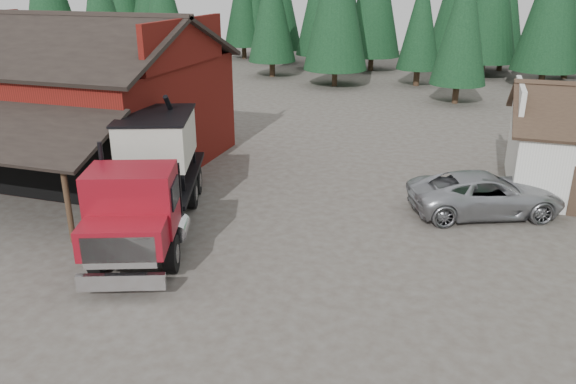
% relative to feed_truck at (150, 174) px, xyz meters
% --- Properties ---
extents(ground, '(120.00, 120.00, 0.00)m').
position_rel_feed_truck_xyz_m(ground, '(3.50, -4.03, -2.10)').
color(ground, '#473F37').
rests_on(ground, ground).
extents(red_barn, '(12.80, 13.63, 7.18)m').
position_rel_feed_truck_xyz_m(red_barn, '(-7.50, 5.87, 0.59)').
color(red_barn, maroon).
rests_on(red_barn, ground).
extents(conifer_backdrop, '(76.00, 16.00, 16.00)m').
position_rel_feed_truck_xyz_m(conifer_backdrop, '(3.50, 37.97, -2.10)').
color(conifer_backdrop, black).
rests_on(conifer_backdrop, ground).
extents(near_pine_a, '(4.40, 4.40, 11.40)m').
position_rel_feed_truck_xyz_m(near_pine_a, '(-18.50, 23.97, 4.29)').
color(near_pine_a, '#382619').
rests_on(near_pine_a, ground).
extents(near_pine_b, '(3.96, 3.96, 10.40)m').
position_rel_feed_truck_xyz_m(near_pine_b, '(9.50, 25.97, 3.79)').
color(near_pine_b, '#382619').
rests_on(near_pine_b, ground).
extents(feed_truck, '(5.92, 10.24, 4.49)m').
position_rel_feed_truck_xyz_m(feed_truck, '(0.00, 0.00, 0.00)').
color(feed_truck, black).
rests_on(feed_truck, ground).
extents(silver_car, '(6.42, 4.74, 1.62)m').
position_rel_feed_truck_xyz_m(silver_car, '(11.50, 5.17, -1.29)').
color(silver_car, '#A2A4AA').
rests_on(silver_car, ground).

